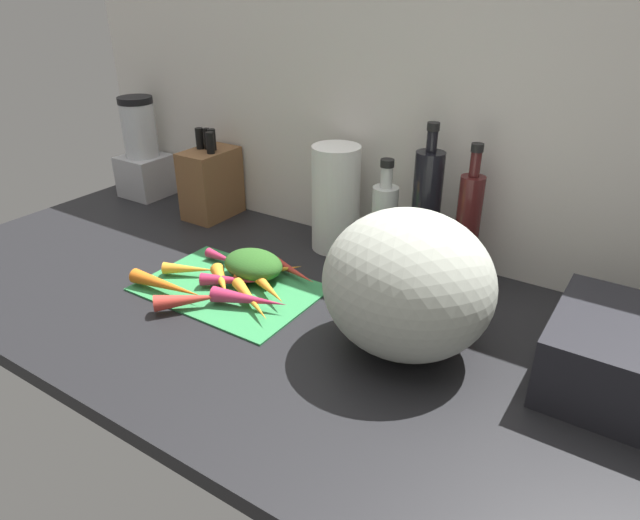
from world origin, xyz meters
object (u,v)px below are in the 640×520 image
carrot_2 (190,269)px  carrot_4 (293,271)px  carrot_7 (191,299)px  carrot_3 (224,258)px  carrot_5 (249,299)px  bottle_2 (467,227)px  knife_block (211,182)px  winter_squash (407,284)px  bottle_1 (426,213)px  cutting_board (229,288)px  carrot_6 (166,285)px  carrot_8 (251,300)px  carrot_0 (268,271)px  bottle_0 (384,224)px  carrot_1 (222,281)px  carrot_9 (234,280)px  paper_towel_roll (336,199)px  carrot_10 (264,284)px  blender_appliance (143,154)px

carrot_2 → carrot_4: 22.60cm
carrot_4 → carrot_7: carrot_7 is taller
carrot_4 → carrot_3: bearing=-168.0°
carrot_5 → bottle_2: 47.38cm
carrot_4 → knife_block: size_ratio=0.59×
winter_squash → bottle_1: (-9.16, 28.10, 1.39)cm
carrot_4 → bottle_1: bearing=39.7°
cutting_board → carrot_6: 12.84cm
carrot_5 → carrot_8: carrot_5 is taller
carrot_4 → carrot_6: bearing=-131.3°
carrot_0 → carrot_8: (4.38, -11.15, -0.25)cm
bottle_0 → carrot_1: bearing=-128.8°
carrot_5 → knife_block: size_ratio=0.65×
bottle_2 → carrot_5: bearing=-131.5°
carrot_1 → knife_block: size_ratio=0.47×
carrot_4 → bottle_0: size_ratio=0.56×
carrot_3 → carrot_9: 11.28cm
bottle_1 → carrot_2: bearing=-143.8°
carrot_1 → carrot_4: bearing=52.3°
bottle_0 → carrot_8: bearing=-112.8°
carrot_7 → bottle_2: bearing=45.5°
carrot_7 → paper_towel_roll: 42.38cm
carrot_4 → carrot_5: bearing=-88.7°
carrot_5 → carrot_7: bearing=-146.5°
paper_towel_roll → bottle_0: bearing=-10.6°
carrot_6 → bottle_0: size_ratio=0.71×
carrot_8 → paper_towel_roll: 35.14cm
carrot_9 → bottle_2: bottle_2 is taller
carrot_9 → cutting_board: bearing=-133.9°
carrot_3 → carrot_8: (17.29, -11.07, 0.11)cm
cutting_board → bottle_1: size_ratio=1.10×
bottle_0 → bottle_1: size_ratio=0.75×
carrot_4 → bottle_0: 22.64cm
carrot_8 → carrot_9: (-8.23, 4.35, 0.14)cm
carrot_10 → blender_appliance: (-66.82, 27.95, 9.99)cm
carrot_5 → bottle_1: size_ratio=0.47×
cutting_board → paper_towel_roll: size_ratio=1.46×
carrot_10 → bottle_0: bottle_0 is taller
carrot_2 → knife_block: size_ratio=0.49×
carrot_3 → bottle_0: size_ratio=0.40×
knife_block → blender_appliance: size_ratio=0.82×
carrot_4 → carrot_6: carrot_6 is taller
carrot_5 → cutting_board: bearing=156.1°
blender_appliance → paper_towel_roll: bearing=-0.4°
carrot_8 → bottle_0: size_ratio=0.63×
carrot_5 → knife_block: 52.49cm
cutting_board → carrot_4: bearing=52.4°
cutting_board → winter_squash: (39.83, 1.37, 12.48)cm
carrot_2 → winter_squash: winter_squash is taller
paper_towel_roll → bottle_2: bearing=1.2°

